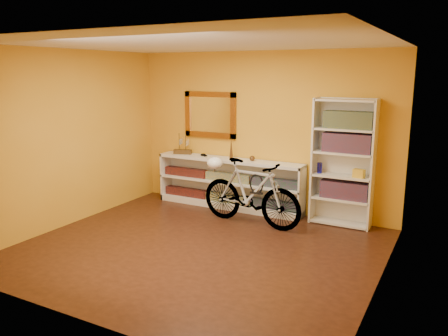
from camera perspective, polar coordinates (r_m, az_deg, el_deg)
The scene contains 24 objects.
floor at distance 6.01m, azimuth -3.21°, elevation -10.18°, with size 4.50×4.00×0.01m, color black.
ceiling at distance 5.58m, azimuth -3.53°, elevation 15.50°, with size 4.50×4.00×0.01m, color silver.
back_wall at distance 7.41m, azimuth 4.79°, elevation 4.51°, with size 4.50×0.01×2.60m, color orange.
left_wall at distance 7.08m, azimuth -19.14°, elevation 3.53°, with size 0.01×4.00×2.60m, color orange.
right_wall at distance 4.88m, azimuth 19.83°, elevation -0.10°, with size 0.01×4.00×2.60m, color orange.
gilt_mirror at distance 7.77m, azimuth -1.78°, elevation 6.75°, with size 0.98×0.06×0.78m, color brown.
wall_socket at distance 7.31m, azimuth 11.08°, elevation -4.22°, with size 0.09×0.01×0.09m, color silver.
console_unit at distance 7.62m, azimuth 0.63°, elevation -1.95°, with size 2.60×0.35×0.85m, color silver, non-canonical shape.
cd_row_lower at distance 7.67m, azimuth 0.55°, elevation -3.83°, with size 2.50×0.13×0.14m, color black.
cd_row_upper at distance 7.58m, azimuth 0.56°, elevation -1.17°, with size 2.50×0.13×0.14m, color #1C557F.
model_ship at distance 7.96m, azimuth -5.27°, elevation 3.09°, with size 0.31×0.12×0.37m, color #3D2911, non-canonical shape.
toy_car at distance 7.76m, azimuth -2.55°, elevation 1.52°, with size 0.00×0.00×0.00m, color black.
bronze_ornament at distance 7.48m, azimuth 0.92°, elevation 2.53°, with size 0.06×0.06×0.36m, color #55381D.
decorative_orb at distance 7.34m, azimuth 3.58°, elevation 1.23°, with size 0.09×0.09×0.09m, color #55381D.
bookcase at distance 6.88m, azimuth 14.78°, elevation 0.61°, with size 0.90×0.30×1.90m, color silver, non-canonical shape.
book_row_a at distance 6.96m, azimuth 15.00°, elevation -2.70°, with size 0.70×0.22×0.26m, color maroon.
book_row_b at distance 6.82m, azimuth 15.32°, elevation 3.08°, with size 0.70×0.22×0.28m, color maroon.
book_row_c at distance 6.78m, azimuth 15.48°, elevation 5.88°, with size 0.70×0.22×0.25m, color navy.
travel_mug at distance 6.97m, azimuth 11.98°, elevation 0.02°, with size 0.07×0.07×0.16m, color #17169B.
red_tin at distance 6.87m, azimuth 13.48°, elevation 5.67°, with size 0.12×0.12×0.16m, color maroon.
yellow_bag at distance 6.82m, azimuth 16.68°, elevation -0.67°, with size 0.16×0.11×0.12m, color gold.
bicycle at distance 6.76m, azimuth 3.37°, elevation -3.13°, with size 1.70×0.44×1.00m, color silver.
helmet at distance 7.02m, azimuth -1.16°, elevation 0.63°, with size 0.25×0.24×0.19m, color white.
u_lock at distance 6.68m, azimuth 4.13°, elevation -2.01°, with size 0.22×0.22×0.02m, color black.
Camera 1 is at (2.92, -4.74, 2.27)m, focal length 36.16 mm.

